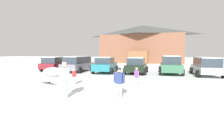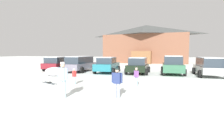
# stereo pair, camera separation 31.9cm
# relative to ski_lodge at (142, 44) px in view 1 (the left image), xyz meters

# --- Properties ---
(ground) EXTENTS (160.00, 160.00, 0.00)m
(ground) POSITION_rel_ski_lodge_xyz_m (0.28, -33.39, -4.03)
(ground) COLOR white
(ski_lodge) EXTENTS (17.50, 10.83, 7.96)m
(ski_lodge) POSITION_rel_ski_lodge_xyz_m (0.00, 0.00, 0.00)
(ski_lodge) COLOR brown
(ski_lodge) RESTS_ON ground
(parked_maroon_van) EXTENTS (2.44, 4.11, 1.62)m
(parked_maroon_van) POSITION_rel_ski_lodge_xyz_m (-7.88, -20.54, -3.15)
(parked_maroon_van) COLOR maroon
(parked_maroon_van) RESTS_ON ground
(parked_grey_wagon) EXTENTS (2.33, 4.74, 1.70)m
(parked_grey_wagon) POSITION_rel_ski_lodge_xyz_m (-4.88, -20.79, -3.11)
(parked_grey_wagon) COLOR gray
(parked_grey_wagon) RESTS_ON ground
(parked_teal_hatchback) EXTENTS (2.38, 4.50, 1.64)m
(parked_teal_hatchback) POSITION_rel_ski_lodge_xyz_m (-1.65, -20.89, -3.19)
(parked_teal_hatchback) COLOR #217280
(parked_teal_hatchback) RESTS_ON ground
(parked_black_sedan) EXTENTS (2.20, 4.07, 1.63)m
(parked_black_sedan) POSITION_rel_ski_lodge_xyz_m (1.59, -20.77, -3.21)
(parked_black_sedan) COLOR black
(parked_black_sedan) RESTS_ON ground
(parked_green_coupe) EXTENTS (2.29, 4.45, 1.81)m
(parked_green_coupe) POSITION_rel_ski_lodge_xyz_m (4.88, -20.26, -3.13)
(parked_green_coupe) COLOR #34684B
(parked_green_coupe) RESTS_ON ground
(parked_silver_wagon) EXTENTS (2.28, 4.49, 1.68)m
(parked_silver_wagon) POSITION_rel_ski_lodge_xyz_m (7.93, -20.81, -3.12)
(parked_silver_wagon) COLOR #BABEBC
(parked_silver_wagon) RESTS_ON ground
(skier_adult_in_blue_parka) EXTENTS (0.60, 0.35, 1.67)m
(skier_adult_in_blue_parka) POSITION_rel_ski_lodge_xyz_m (-0.31, -31.24, -3.08)
(skier_adult_in_blue_parka) COLOR #A0B8CA
(skier_adult_in_blue_parka) RESTS_ON ground
(skier_child_in_purple_jacket) EXTENTS (0.33, 0.33, 1.16)m
(skier_child_in_purple_jacket) POSITION_rel_ski_lodge_xyz_m (2.51, -27.47, -3.37)
(skier_child_in_purple_jacket) COLOR #97BACA
(skier_child_in_purple_jacket) RESTS_ON ground
(skier_child_in_red_jacket) EXTENTS (0.37, 0.22, 1.05)m
(skier_child_in_red_jacket) POSITION_rel_ski_lodge_xyz_m (-1.55, -27.99, -3.43)
(skier_child_in_red_jacket) COLOR #97BAD4
(skier_child_in_red_jacket) RESTS_ON ground
(skier_teen_in_navy_coat) EXTENTS (0.52, 0.23, 1.41)m
(skier_teen_in_navy_coat) POSITION_rel_ski_lodge_xyz_m (2.13, -30.59, -3.23)
(skier_teen_in_navy_coat) COLOR #A1A9D5
(skier_teen_in_navy_coat) RESTS_ON ground
(pair_of_skis) EXTENTS (1.55, 0.91, 0.08)m
(pair_of_skis) POSITION_rel_ski_lodge_xyz_m (-3.41, -28.14, -4.01)
(pair_of_skis) COLOR #1F2830
(pair_of_skis) RESTS_ON ground
(plowed_snow_pile) EXTENTS (1.85, 1.48, 0.79)m
(plowed_snow_pile) POSITION_rel_ski_lodge_xyz_m (-5.33, -24.79, -3.63)
(plowed_snow_pile) COLOR white
(plowed_snow_pile) RESTS_ON ground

